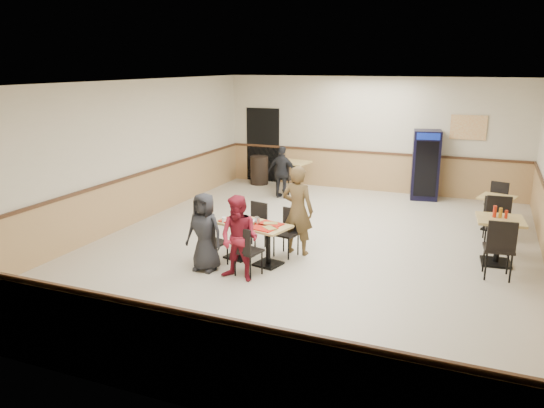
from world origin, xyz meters
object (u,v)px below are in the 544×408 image
at_px(diner_woman_left, 205,232).
at_px(side_table_near, 499,234).
at_px(trash_bin, 259,170).
at_px(lone_diner, 282,172).
at_px(side_table_far, 496,208).
at_px(back_table, 294,171).
at_px(diner_man_opposite, 298,210).
at_px(pepsi_cooler, 426,165).
at_px(main_table, 253,236).
at_px(diner_woman_right, 239,239).

bearing_deg(diner_woman_left, side_table_near, 27.11).
distance_m(diner_woman_left, trash_bin, 6.51).
height_order(lone_diner, side_table_far, lone_diner).
bearing_deg(trash_bin, back_table, -16.57).
xyz_separation_m(diner_woman_left, side_table_far, (4.43, 4.18, -0.19)).
xyz_separation_m(diner_woman_left, trash_bin, (-1.76, 6.26, -0.26)).
relative_size(diner_man_opposite, lone_diner, 1.21).
height_order(lone_diner, side_table_near, lone_diner).
xyz_separation_m(diner_woman_left, pepsi_cooler, (2.76, 6.31, 0.21)).
xyz_separation_m(lone_diner, trash_bin, (-1.18, 1.24, -0.26)).
height_order(diner_woman_left, diner_man_opposite, diner_man_opposite).
relative_size(main_table, back_table, 1.66).
distance_m(side_table_near, back_table, 6.31).
relative_size(side_table_near, trash_bin, 1.03).
bearing_deg(main_table, diner_man_opposite, 62.10).
height_order(side_table_near, side_table_far, side_table_near).
xyz_separation_m(diner_woman_right, diner_man_opposite, (0.43, 1.49, 0.12)).
bearing_deg(diner_woman_left, main_table, 50.90).
bearing_deg(pepsi_cooler, trash_bin, 171.54).
distance_m(diner_man_opposite, side_table_far, 4.37).
distance_m(diner_woman_right, trash_bin, 6.89).
xyz_separation_m(diner_man_opposite, lone_diner, (-1.72, 3.70, -0.14)).
bearing_deg(side_table_far, lone_diner, 170.43).
bearing_deg(side_table_far, pepsi_cooler, 128.18).
bearing_deg(diner_woman_left, side_table_far, 45.02).
distance_m(back_table, trash_bin, 1.23).
xyz_separation_m(side_table_far, trash_bin, (-6.19, 2.08, -0.07)).
distance_m(side_table_near, side_table_far, 2.06).
bearing_deg(side_table_near, diner_woman_left, -154.55).
relative_size(diner_woman_right, lone_diner, 1.03).
distance_m(pepsi_cooler, trash_bin, 4.54).
bearing_deg(side_table_near, side_table_far, 91.03).
bearing_deg(pepsi_cooler, diner_woman_right, -116.60).
bearing_deg(diner_man_opposite, trash_bin, -54.99).
distance_m(diner_woman_left, diner_man_opposite, 1.75).
height_order(diner_man_opposite, pepsi_cooler, pepsi_cooler).
relative_size(diner_woman_right, side_table_near, 1.67).
relative_size(diner_woman_left, side_table_near, 1.60).
distance_m(main_table, side_table_near, 4.16).
distance_m(diner_woman_right, side_table_far, 5.73).
bearing_deg(side_table_far, trash_bin, 161.42).
height_order(lone_diner, pepsi_cooler, pepsi_cooler).
height_order(main_table, side_table_far, side_table_far).
bearing_deg(main_table, side_table_far, 55.24).
bearing_deg(side_table_near, lone_diner, 150.11).
height_order(diner_woman_right, back_table, diner_woman_right).
relative_size(side_table_near, back_table, 0.99).
bearing_deg(trash_bin, side_table_far, -18.58).
distance_m(main_table, side_table_far, 5.23).
relative_size(lone_diner, side_table_far, 1.65).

